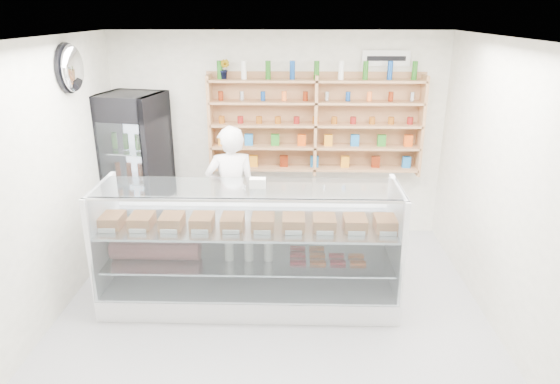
{
  "coord_description": "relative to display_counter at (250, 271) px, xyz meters",
  "views": [
    {
      "loc": [
        0.2,
        -4.21,
        3.03
      ],
      "look_at": [
        0.07,
        0.9,
        1.17
      ],
      "focal_mm": 32.0,
      "sensor_mm": 36.0,
      "label": 1
    }
  ],
  "objects": [
    {
      "name": "room",
      "position": [
        0.25,
        -0.58,
        1.03
      ],
      "size": [
        5.0,
        5.0,
        5.0
      ],
      "color": "#A6A5AA",
      "rests_on": "ground"
    },
    {
      "name": "display_counter",
      "position": [
        0.0,
        0.0,
        0.0
      ],
      "size": [
        3.12,
        0.93,
        1.36
      ],
      "color": "white",
      "rests_on": "floor"
    },
    {
      "name": "shop_worker",
      "position": [
        -0.31,
        1.04,
        0.5
      ],
      "size": [
        0.7,
        0.53,
        1.74
      ],
      "primitive_type": "imported",
      "rotation": [
        0.0,
        0.0,
        3.32
      ],
      "color": "white",
      "rests_on": "floor"
    },
    {
      "name": "drinks_cooler",
      "position": [
        -1.6,
        1.42,
        0.66
      ],
      "size": [
        0.88,
        0.87,
        2.06
      ],
      "rotation": [
        0.0,
        0.0,
        -0.22
      ],
      "color": "black",
      "rests_on": "floor"
    },
    {
      "name": "wall_shelving",
      "position": [
        0.75,
        1.76,
        1.23
      ],
      "size": [
        2.84,
        0.28,
        1.33
      ],
      "color": "tan",
      "rests_on": "back_wall"
    },
    {
      "name": "potted_plant",
      "position": [
        -0.44,
        1.76,
        1.95
      ],
      "size": [
        0.17,
        0.15,
        0.26
      ],
      "primitive_type": "imported",
      "rotation": [
        0.0,
        0.0,
        -0.29
      ],
      "color": "#1E6626",
      "rests_on": "wall_shelving"
    },
    {
      "name": "security_mirror",
      "position": [
        -1.92,
        0.62,
        2.08
      ],
      "size": [
        0.15,
        0.5,
        0.5
      ],
      "primitive_type": "ellipsoid",
      "color": "silver",
      "rests_on": "left_wall"
    },
    {
      "name": "wall_sign",
      "position": [
        1.65,
        1.89,
        2.08
      ],
      "size": [
        0.62,
        0.03,
        0.2
      ],
      "primitive_type": "cube",
      "color": "white",
      "rests_on": "back_wall"
    }
  ]
}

